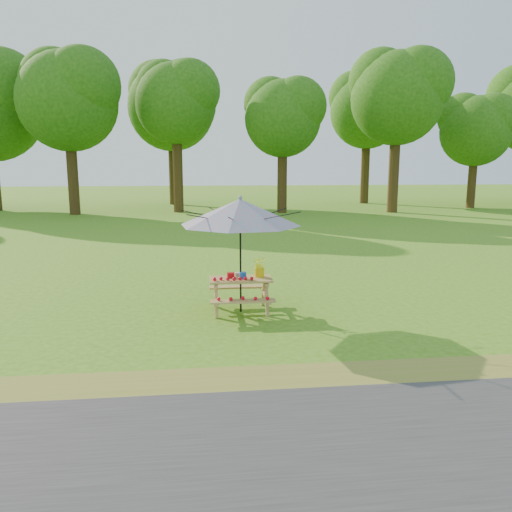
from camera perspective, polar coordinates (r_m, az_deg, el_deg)
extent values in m
plane|color=#407215|center=(10.64, 22.83, -5.88)|extent=(120.00, 120.00, 0.00)
cube|color=#A8884C|center=(9.66, -1.77, -2.66)|extent=(1.20, 0.62, 0.04)
cube|color=#A8884C|center=(9.20, -1.48, -5.19)|extent=(1.20, 0.22, 0.04)
cube|color=#A8884C|center=(10.26, -2.01, -3.55)|extent=(1.20, 0.22, 0.04)
cylinder|color=black|center=(9.57, -1.79, 0.11)|extent=(0.04, 0.04, 2.25)
cone|color=#21A3BE|center=(9.46, -1.81, 5.04)|extent=(2.83, 2.83, 0.50)
sphere|color=#21A3BE|center=(9.43, -1.82, 6.69)|extent=(0.08, 0.08, 0.08)
cube|color=#AE0D13|center=(9.69, -2.90, -2.20)|extent=(0.14, 0.12, 0.10)
cylinder|color=blue|center=(9.59, -1.51, -2.25)|extent=(0.13, 0.13, 0.13)
cube|color=beige|center=(9.85, -2.04, -2.08)|extent=(0.13, 0.13, 0.07)
cylinder|color=#DEB50B|center=(9.75, 0.40, -1.85)|extent=(0.19, 0.19, 0.19)
imported|color=#F1F927|center=(9.72, 0.40, -0.85)|extent=(0.25, 0.22, 0.28)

